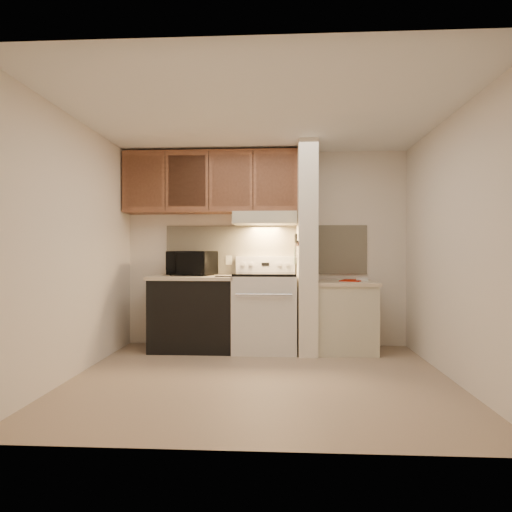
{
  "coord_description": "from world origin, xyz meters",
  "views": [
    {
      "loc": [
        0.18,
        -4.06,
        1.2
      ],
      "look_at": [
        -0.08,
        0.75,
        1.16
      ],
      "focal_mm": 30.0,
      "sensor_mm": 36.0,
      "label": 1
    }
  ],
  "objects": [
    {
      "name": "cab_door_b",
      "position": [
        -0.96,
        1.17,
        2.08
      ],
      "size": [
        0.46,
        0.01,
        0.63
      ],
      "primitive_type": "cube",
      "color": "brown",
      "rests_on": "upper_cabinets"
    },
    {
      "name": "knife_handle_a",
      "position": [
        0.38,
        0.93,
        1.37
      ],
      "size": [
        0.02,
        0.02,
        0.1
      ],
      "primitive_type": "cylinder",
      "color": "black",
      "rests_on": "knife_strip"
    },
    {
      "name": "wall_back",
      "position": [
        0.0,
        1.5,
        1.25
      ],
      "size": [
        3.6,
        2.5,
        0.02
      ],
      "primitive_type": "cube",
      "rotation": [
        1.57,
        0.0,
        0.0
      ],
      "color": "silver",
      "rests_on": "floor"
    },
    {
      "name": "range_backguard",
      "position": [
        0.0,
        1.44,
        1.05
      ],
      "size": [
        0.76,
        0.08,
        0.2
      ],
      "primitive_type": "cube",
      "color": "silver",
      "rests_on": "range_body"
    },
    {
      "name": "right_countertop",
      "position": [
        0.97,
        1.15,
        0.83
      ],
      "size": [
        0.74,
        0.64,
        0.04
      ],
      "primitive_type": "cube",
      "color": "beige",
      "rests_on": "right_cab_base"
    },
    {
      "name": "backsplash",
      "position": [
        0.0,
        1.49,
        1.24
      ],
      "size": [
        2.6,
        0.02,
        0.63
      ],
      "primitive_type": "cube",
      "color": "beige",
      "rests_on": "wall_back"
    },
    {
      "name": "cab_door_c",
      "position": [
        -0.42,
        1.17,
        2.08
      ],
      "size": [
        0.46,
        0.01,
        0.63
      ],
      "primitive_type": "cube",
      "color": "brown",
      "rests_on": "upper_cabinets"
    },
    {
      "name": "cab_gap_c",
      "position": [
        -0.14,
        1.16,
        2.08
      ],
      "size": [
        0.01,
        0.01,
        0.73
      ],
      "primitive_type": "cube",
      "color": "black",
      "rests_on": "upper_cabinets"
    },
    {
      "name": "microwave",
      "position": [
        -0.93,
        1.31,
        1.06
      ],
      "size": [
        0.64,
        0.53,
        0.31
      ],
      "primitive_type": "imported",
      "rotation": [
        0.0,
        0.0,
        -0.31
      ],
      "color": "black",
      "rests_on": "left_countertop"
    },
    {
      "name": "knife_blade_d",
      "position": [
        0.38,
        1.19,
        1.22
      ],
      "size": [
        0.01,
        0.04,
        0.16
      ],
      "primitive_type": "cube",
      "color": "silver",
      "rests_on": "knife_strip"
    },
    {
      "name": "white_box",
      "position": [
        1.19,
        1.23,
        0.87
      ],
      "size": [
        0.14,
        0.1,
        0.04
      ],
      "primitive_type": "cube",
      "rotation": [
        0.0,
        0.0,
        -0.1
      ],
      "color": "white",
      "rests_on": "right_countertop"
    },
    {
      "name": "teal_jar",
      "position": [
        -0.88,
        1.34,
        0.96
      ],
      "size": [
        0.11,
        0.11,
        0.1
      ],
      "primitive_type": "cylinder",
      "rotation": [
        0.0,
        0.0,
        -0.23
      ],
      "color": "#33726A",
      "rests_on": "left_countertop"
    },
    {
      "name": "ceiling",
      "position": [
        0.0,
        0.0,
        2.5
      ],
      "size": [
        3.6,
        3.6,
        0.0
      ],
      "primitive_type": "plane",
      "rotation": [
        3.14,
        0.0,
        0.0
      ],
      "color": "white",
      "rests_on": "wall_back"
    },
    {
      "name": "oven_window",
      "position": [
        0.0,
        0.84,
        0.5
      ],
      "size": [
        0.5,
        0.01,
        0.3
      ],
      "primitive_type": "cube",
      "color": "black",
      "rests_on": "range_body"
    },
    {
      "name": "oven_mitt",
      "position": [
        0.38,
        1.32,
        1.16
      ],
      "size": [
        0.03,
        0.09,
        0.22
      ],
      "primitive_type": "cube",
      "color": "gray",
      "rests_on": "partition_pillar"
    },
    {
      "name": "cab_door_d",
      "position": [
        0.13,
        1.17,
        2.08
      ],
      "size": [
        0.46,
        0.01,
        0.63
      ],
      "primitive_type": "cube",
      "color": "brown",
      "rests_on": "upper_cabinets"
    },
    {
      "name": "cab_door_a",
      "position": [
        -1.51,
        1.17,
        2.08
      ],
      "size": [
        0.46,
        0.01,
        0.63
      ],
      "primitive_type": "cube",
      "color": "brown",
      "rests_on": "upper_cabinets"
    },
    {
      "name": "dishwasher_front",
      "position": [
        -0.88,
        1.17,
        0.43
      ],
      "size": [
        1.0,
        0.63,
        0.87
      ],
      "primitive_type": "cube",
      "color": "black",
      "rests_on": "floor"
    },
    {
      "name": "upper_cabinets",
      "position": [
        -0.69,
        1.32,
        2.08
      ],
      "size": [
        2.18,
        0.33,
        0.77
      ],
      "primitive_type": "cube",
      "color": "brown",
      "rests_on": "wall_back"
    },
    {
      "name": "range_knob_left_outer",
      "position": [
        -0.28,
        1.4,
        1.05
      ],
      "size": [
        0.05,
        0.02,
        0.05
      ],
      "primitive_type": "cylinder",
      "rotation": [
        1.57,
        0.0,
        0.0
      ],
      "color": "silver",
      "rests_on": "range_backguard"
    },
    {
      "name": "knife_handle_e",
      "position": [
        0.38,
        1.26,
        1.37
      ],
      "size": [
        0.02,
        0.02,
        0.1
      ],
      "primitive_type": "cylinder",
      "color": "black",
      "rests_on": "knife_strip"
    },
    {
      "name": "floor",
      "position": [
        0.0,
        0.0,
        0.0
      ],
      "size": [
        3.6,
        3.6,
        0.0
      ],
      "primitive_type": "plane",
      "color": "tan",
      "rests_on": "ground"
    },
    {
      "name": "knife_strip",
      "position": [
        0.39,
        1.1,
        1.32
      ],
      "size": [
        0.02,
        0.42,
        0.04
      ],
      "primitive_type": "cube",
      "color": "black",
      "rests_on": "partition_pillar"
    },
    {
      "name": "range_body",
      "position": [
        0.0,
        1.16,
        0.46
      ],
      "size": [
        0.76,
        0.65,
        0.92
      ],
      "primitive_type": "cube",
      "color": "silver",
      "rests_on": "floor"
    },
    {
      "name": "cooktop",
      "position": [
        0.0,
        1.16,
        0.94
      ],
      "size": [
        0.74,
        0.64,
        0.03
      ],
      "primitive_type": "cube",
      "color": "black",
      "rests_on": "range_body"
    },
    {
      "name": "knife_handle_c",
      "position": [
        0.38,
        1.09,
        1.37
      ],
      "size": [
        0.02,
        0.02,
        0.1
      ],
      "primitive_type": "cylinder",
      "color": "black",
      "rests_on": "knife_strip"
    },
    {
      "name": "pillar_trim",
      "position": [
        0.39,
        1.15,
        1.3
      ],
      "size": [
        0.01,
        0.7,
        0.04
      ],
      "primitive_type": "cube",
      "color": "brown",
      "rests_on": "partition_pillar"
    },
    {
      "name": "oven_handle",
      "position": [
        0.0,
        0.8,
        0.72
      ],
      "size": [
        0.65,
        0.02,
        0.02
      ],
      "primitive_type": "cylinder",
      "rotation": [
        0.0,
        1.57,
        0.0
      ],
      "color": "silver",
      "rests_on": "range_body"
    },
    {
      "name": "cab_gap_a",
      "position": [
        -1.23,
        1.16,
        2.08
      ],
      "size": [
        0.01,
        0.01,
        0.73
      ],
      "primitive_type": "cube",
      "color": "black",
      "rests_on": "upper_cabinets"
    },
    {
      "name": "cab_gap_b",
      "position": [
        -0.69,
        1.16,
        2.08
      ],
      "size": [
        0.01,
        0.01,
        0.73
      ],
      "primitive_type": "cube",
      "color": "black",
      "rests_on": "upper_cabinets"
    },
    {
      "name": "range_hood",
      "position": [
        0.0,
        1.28,
        1.62
      ],
      "size": [
        0.78,
        0.44,
        0.15
      ],
      "primitive_type": "cube",
      "color": "beige",
      "rests_on": "upper_cabinets"
    },
    {
      "name": "red_folder",
      "position": [
        1.07,
        1.25,
        0.86
      ],
      "size": [
        0.35,
        0.39,
        0.01
      ],
      "primitive_type": "cube",
      "rotation": [
        0.0,
        0.0,
        -0.39
      ],
      "color": "#A91603",
      "rests_on": "right_countertop"
    },
    {
      "name": "range_knob_right_inner",
      "position": [
        0.18,
        1.4,
        1.05
      ],
      "size": [
        0.05,
        0.02,
        0.05
      ],
      "primitive_type": "cylinder",
      "rotation": [
        1.57,
        0.0,
        0.0
      ],
      "color": "silver",
      "rests_on": "range_backguard"
    },
    {
      "name": "range_knob_right_outer",
      "position": [
        0.28,
        1.4,
        1.05
      ],
      "size": [
        0.05,
        0.02,
        0.05
      ],
      "primitive_type": "cylinder",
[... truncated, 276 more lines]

